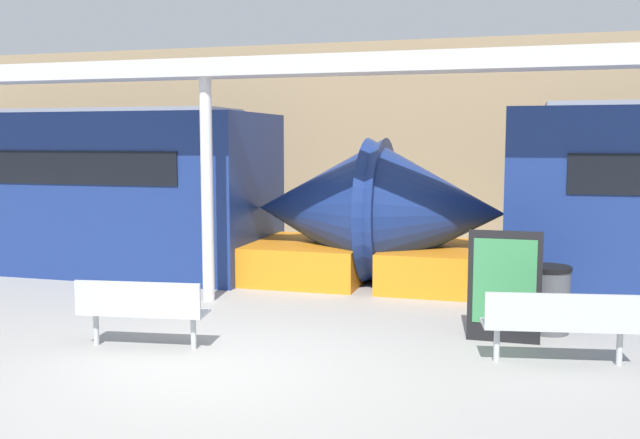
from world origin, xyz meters
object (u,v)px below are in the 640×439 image
bench_far (560,321)px  poster_board (504,286)px  train_right (24,192)px  bench_near (141,308)px  trash_bin (549,299)px  support_column_near (207,191)px

bench_far → poster_board: 1.07m
train_right → bench_far: size_ratio=8.53×
train_right → bench_far: bearing=-21.9°
train_right → poster_board: train_right is taller
bench_far → bench_near: bearing=178.2°
poster_board → bench_far: bearing=-52.1°
bench_near → poster_board: 4.59m
train_right → poster_board: bearing=-19.0°
trash_bin → support_column_near: 5.41m
bench_near → support_column_near: support_column_near is taller
bench_far → trash_bin: trash_bin is taller
bench_near → train_right: bearing=130.8°
train_right → support_column_near: (5.23, -2.24, 0.27)m
bench_far → poster_board: bearing=118.0°
bench_far → support_column_near: support_column_near is taller
bench_near → trash_bin: size_ratio=1.81×
trash_bin → poster_board: size_ratio=0.63×
train_right → bench_far: (10.53, -4.23, -0.99)m
trash_bin → train_right: bearing=165.3°
train_right → trash_bin: train_right is taller
train_right → poster_board: 10.48m
bench_near → support_column_near: 3.00m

